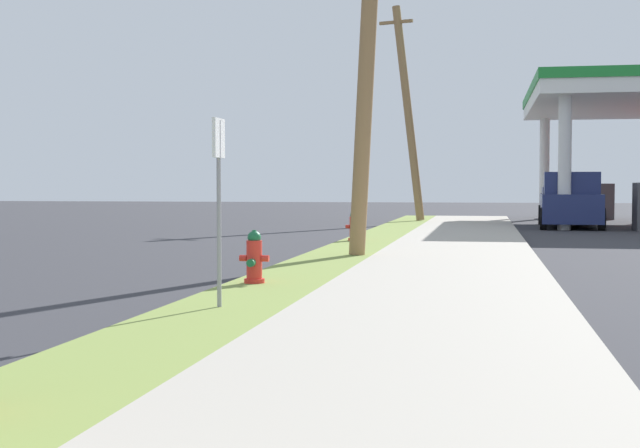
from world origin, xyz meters
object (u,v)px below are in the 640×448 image
fire_hydrant_second (254,260)px  truck_navy_on_apron (570,202)px  fire_hydrant_third (354,228)px  street_sign_post (219,172)px  car_black_by_near_pump (570,202)px  utility_pole_midground (368,27)px  utility_pole_background (408,111)px

fire_hydrant_second → truck_navy_on_apron: truck_navy_on_apron is taller
fire_hydrant_third → street_sign_post: bearing=-88.7°
car_black_by_near_pump → truck_navy_on_apron: size_ratio=0.84×
fire_hydrant_third → car_black_by_near_pump: car_black_by_near_pump is taller
car_black_by_near_pump → truck_navy_on_apron: (-0.94, -10.01, 0.19)m
street_sign_post → fire_hydrant_third: bearing=91.3°
street_sign_post → utility_pole_midground: bearing=84.8°
utility_pole_background → truck_navy_on_apron: utility_pole_background is taller
fire_hydrant_third → truck_navy_on_apron: 12.56m
fire_hydrant_third → car_black_by_near_pump: (7.18, 20.90, 0.28)m
fire_hydrant_third → car_black_by_near_pump: size_ratio=0.16×
utility_pole_midground → truck_navy_on_apron: bearing=71.3°
fire_hydrant_third → utility_pole_midground: size_ratio=0.09×
utility_pole_midground → car_black_by_near_pump: size_ratio=1.89×
fire_hydrant_second → utility_pole_background: size_ratio=0.09×
utility_pole_midground → street_sign_post: bearing=-95.2°
fire_hydrant_second → truck_navy_on_apron: 21.66m
fire_hydrant_third → street_sign_post: (0.28, -12.30, 1.19)m
fire_hydrant_third → utility_pole_background: utility_pole_background is taller
street_sign_post → car_black_by_near_pump: street_sign_post is taller
fire_hydrant_second → utility_pole_midground: 6.69m
fire_hydrant_second → car_black_by_near_pump: (7.14, 30.76, 0.28)m
fire_hydrant_third → utility_pole_midground: utility_pole_midground is taller
fire_hydrant_third → utility_pole_background: bearing=89.1°
fire_hydrant_third → utility_pole_background: 13.87m
fire_hydrant_third → car_black_by_near_pump: 22.10m
fire_hydrant_third → street_sign_post: 12.36m
street_sign_post → truck_navy_on_apron: size_ratio=0.39×
utility_pole_background → truck_navy_on_apron: 7.39m
utility_pole_background → truck_navy_on_apron: size_ratio=1.55×
truck_navy_on_apron → car_black_by_near_pump: bearing=84.6°
fire_hydrant_second → utility_pole_background: bearing=89.6°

